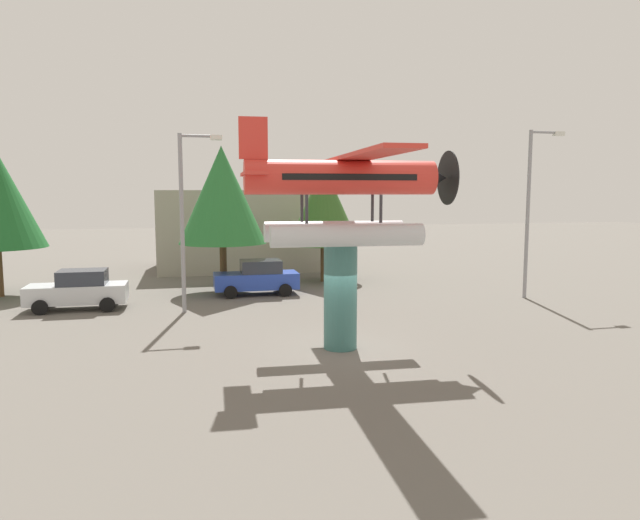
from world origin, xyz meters
TOP-DOWN VIEW (x-y plane):
  - ground_plane at (0.00, 0.00)m, footprint 140.00×140.00m
  - display_pedestal at (0.00, 0.00)m, footprint 1.10×1.10m
  - floatplane_monument at (0.13, -0.01)m, footprint 6.96×10.44m
  - car_near_silver at (-9.62, 8.82)m, footprint 4.20×2.02m
  - car_mid_blue at (-1.47, 10.79)m, footprint 4.20×2.02m
  - streetlight_primary at (-4.87, 7.13)m, footprint 1.84×0.28m
  - streetlight_secondary at (11.44, 6.93)m, footprint 1.84×0.28m
  - storefront_building at (-1.23, 22.00)m, footprint 11.03×7.98m
  - tree_east at (-3.08, 12.08)m, footprint 4.50×4.50m
  - tree_center_back at (2.84, 14.37)m, footprint 4.19×4.19m

SIDE VIEW (x-z plane):
  - ground_plane at x=0.00m, z-range 0.00..0.00m
  - car_near_silver at x=-9.62m, z-range 0.00..1.76m
  - car_mid_blue at x=-1.47m, z-range 0.00..1.76m
  - display_pedestal at x=0.00m, z-range 0.00..3.49m
  - storefront_building at x=-1.23m, z-range 0.00..5.30m
  - streetlight_primary at x=-4.87m, z-range 0.63..8.25m
  - tree_center_back at x=2.84m, z-range 1.06..7.85m
  - streetlight_secondary at x=11.44m, z-range 0.64..8.76m
  - tree_east at x=-3.08m, z-range 1.26..8.79m
  - floatplane_monument at x=0.13m, z-range 3.16..7.16m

